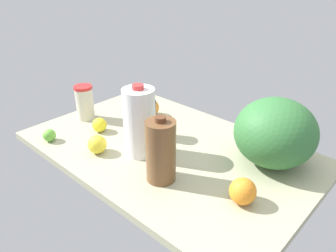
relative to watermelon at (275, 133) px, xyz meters
The scene contains 11 objects.
countertop 44.12cm from the watermelon, 153.20° to the right, with size 120.00×76.00×3.00cm, color #ABA987.
watermelon is the anchor object (origin of this frame).
shaker_bottle 53.93cm from the watermelon, 161.22° to the right, with size 7.93×7.93×16.75cm.
chocolate_milk_jug 43.87cm from the watermelon, 123.39° to the right, with size 10.65×10.65×24.74cm.
milk_jug 51.77cm from the watermelon, 145.34° to the right, with size 12.69×12.69×29.40cm.
tumbler_cup 89.76cm from the watermelon, 163.31° to the right, with size 8.77×8.77×17.03cm.
lemon_loose 76.36cm from the watermelon, 156.97° to the right, with size 6.58×6.58×6.58cm, color yellow.
lime_near_front 93.59cm from the watermelon, 147.69° to the right, with size 5.47×5.47×5.47cm, color #65B43B.
orange_beside_bowl 65.50cm from the watermelon, behind, with size 8.34×8.34×8.34cm, color orange.
lemon_by_jug 69.79cm from the watermelon, 143.23° to the right, with size 7.68×7.68×7.68cm, color yellow.
orange_far_back 29.81cm from the watermelon, 81.52° to the right, with size 8.87×8.87×8.87cm, color orange.
Camera 1 is at (80.44, -87.38, 74.33)cm, focal length 35.00 mm.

